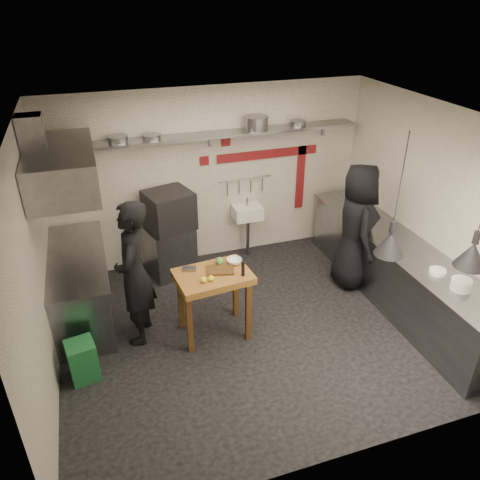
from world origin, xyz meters
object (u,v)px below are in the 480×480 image
object	(u,v)px
prep_table	(214,304)
chef_right	(356,227)
combi_oven	(169,210)
chef_left	(134,274)
oven_stand	(170,250)
green_bin	(83,361)

from	to	relation	value
prep_table	chef_right	xyz separation A→B (m)	(2.31, 0.50, 0.49)
combi_oven	prep_table	xyz separation A→B (m)	(0.22, -1.64, -0.63)
prep_table	chef_left	distance (m)	1.08
oven_stand	chef_left	world-z (taller)	chef_left
combi_oven	prep_table	world-z (taller)	combi_oven
combi_oven	oven_stand	bearing A→B (deg)	144.78
combi_oven	chef_right	distance (m)	2.78
combi_oven	green_bin	world-z (taller)	combi_oven
chef_left	combi_oven	bearing A→B (deg)	169.28
oven_stand	combi_oven	distance (m)	0.69
oven_stand	chef_left	distance (m)	1.67
chef_right	combi_oven	bearing A→B (deg)	78.94
green_bin	prep_table	bearing A→B (deg)	10.33
oven_stand	chef_right	bearing A→B (deg)	-40.14
combi_oven	chef_left	size ratio (longest dim) A/B	0.34
green_bin	prep_table	world-z (taller)	prep_table
green_bin	chef_right	world-z (taller)	chef_right
prep_table	combi_oven	bearing A→B (deg)	92.17
green_bin	chef_right	xyz separation A→B (m)	(3.97, 0.80, 0.70)
oven_stand	prep_table	xyz separation A→B (m)	(0.26, -1.66, 0.06)
chef_right	chef_left	bearing A→B (deg)	107.88
chef_left	chef_right	world-z (taller)	chef_left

